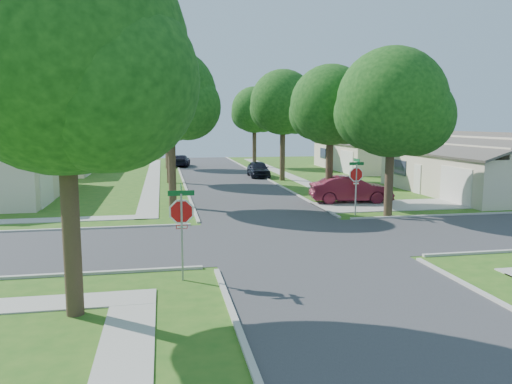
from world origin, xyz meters
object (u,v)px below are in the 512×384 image
object	(u,v)px
house_ne_near	(476,171)
car_curb_west	(181,161)
tree_e_near	(331,109)
house_ne_far	(370,155)
tree_e_mid	(283,105)
tree_ne_corner	(393,108)
car_driveway	(351,189)
house_nw_far	(51,157)
tree_e_far	(255,112)
tree_sw_corner	(65,62)
car_curb_east	(258,169)
stop_sign_ne	(356,177)
tree_w_near	(171,100)
tree_w_far	(167,116)
stop_sign_sw	(182,216)
tree_w_mid	(168,102)

from	to	relation	value
house_ne_near	car_curb_west	size ratio (longest dim) A/B	3.05
tree_e_near	house_ne_far	bearing A→B (deg)	60.65
tree_e_mid	tree_ne_corner	world-z (taller)	tree_e_mid
car_driveway	house_nw_far	bearing A→B (deg)	50.21
tree_e_near	tree_e_mid	bearing A→B (deg)	89.97
tree_e_far	house_ne_near	bearing A→B (deg)	-63.97
tree_sw_corner	car_curb_east	size ratio (longest dim) A/B	2.26
car_curb_west	tree_e_far	bearing A→B (deg)	171.25
stop_sign_ne	tree_w_near	xyz separation A→B (m)	(-9.34, 4.31, 4.08)
car_curb_west	house_ne_near	bearing A→B (deg)	134.11
car_driveway	car_curb_west	xyz separation A→B (m)	(-9.20, 27.53, -0.16)
tree_sw_corner	house_ne_near	size ratio (longest dim) A/B	0.70
house_ne_far	tree_e_far	bearing A→B (deg)	155.97
stop_sign_ne	tree_w_near	distance (m)	11.07
stop_sign_ne	car_curb_east	distance (m)	19.35
tree_e_mid	tree_e_far	distance (m)	13.00
tree_w_far	house_nw_far	distance (m)	12.19
tree_w_near	tree_sw_corner	world-z (taller)	tree_sw_corner
stop_sign_sw	tree_w_mid	bearing A→B (deg)	89.87
stop_sign_ne	tree_e_far	distance (m)	29.57
tree_sw_corner	car_curb_west	bearing A→B (deg)	84.40
tree_e_far	tree_w_far	size ratio (longest dim) A/B	1.09
tree_e_near	tree_w_far	world-z (taller)	tree_e_near
tree_w_near	tree_sw_corner	bearing A→B (deg)	-99.90
stop_sign_sw	tree_w_far	size ratio (longest dim) A/B	0.37
stop_sign_ne	house_ne_near	world-z (taller)	house_ne_near
stop_sign_sw	house_nw_far	distance (m)	38.40
tree_e_near	house_nw_far	size ratio (longest dim) A/B	0.61
stop_sign_ne	car_driveway	size ratio (longest dim) A/B	0.61
stop_sign_ne	car_curb_west	bearing A→B (deg)	104.07
car_driveway	car_curb_east	bearing A→B (deg)	17.27
tree_w_mid	house_ne_near	bearing A→B (deg)	-25.88
tree_w_mid	car_curb_west	size ratio (longest dim) A/B	2.14
tree_e_far	tree_w_near	xyz separation A→B (m)	(-9.40, -25.00, 0.14)
car_driveway	house_ne_near	bearing A→B (deg)	-70.19
tree_w_near	tree_w_mid	distance (m)	12.01
car_curb_east	tree_w_far	bearing A→B (deg)	129.75
stop_sign_ne	car_driveway	distance (m)	4.38
tree_e_far	tree_sw_corner	size ratio (longest dim) A/B	0.91
tree_w_near	tree_w_mid	size ratio (longest dim) A/B	0.94
tree_w_mid	tree_w_near	bearing A→B (deg)	-90.02
tree_w_near	house_nw_far	size ratio (longest dim) A/B	0.66
tree_sw_corner	tree_e_near	bearing A→B (deg)	52.70
house_ne_near	tree_w_mid	bearing A→B (deg)	154.12
tree_sw_corner	car_driveway	size ratio (longest dim) A/B	1.95
tree_e_far	tree_ne_corner	size ratio (longest dim) A/B	1.01
tree_w_near	house_ne_far	world-z (taller)	tree_w_near
tree_w_mid	house_ne_far	bearing A→B (deg)	21.17
tree_w_near	car_curb_east	distance (m)	17.72
stop_sign_ne	house_ne_near	size ratio (longest dim) A/B	0.22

